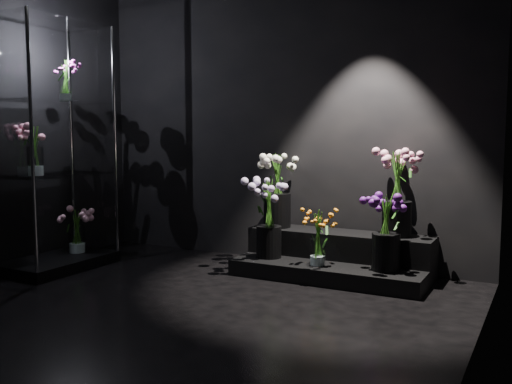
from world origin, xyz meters
The scene contains 13 objects.
floor centered at (0.00, 0.00, 0.00)m, with size 4.00×4.00×0.00m, color black.
wall_back centered at (0.00, 2.00, 1.40)m, with size 4.00×4.00×0.00m, color black.
wall_right centered at (2.00, 0.00, 1.40)m, with size 4.00×4.00×0.00m, color black.
display_riser centered at (0.69, 1.67, 0.15)m, with size 1.66×0.74×0.37m.
display_case centered at (-1.67, 0.70, 1.12)m, with size 0.61×1.02×2.25m.
bouquet_orange_bells centered at (0.63, 1.39, 0.38)m, with size 0.28×0.28×0.47m.
bouquet_lilac centered at (0.13, 1.47, 0.53)m, with size 0.45×0.45×0.69m.
bouquet_purple centered at (1.19, 1.48, 0.50)m, with size 0.40×0.40×0.62m.
bouquet_cream_roses centered at (0.08, 1.75, 0.76)m, with size 0.47×0.47×0.68m.
bouquet_pink_roses centered at (1.19, 1.79, 0.78)m, with size 0.48×0.48×0.72m.
bouquet_case_pink centered at (-1.67, 0.49, 1.11)m, with size 0.37×0.37×0.44m.
bouquet_case_magenta centered at (-1.62, 0.82, 1.73)m, with size 0.23×0.23×0.36m.
bouquet_case_base_pink centered at (-1.67, 0.95, 0.33)m, with size 0.42×0.42×0.43m.
Camera 1 is at (2.37, -3.03, 1.26)m, focal length 40.00 mm.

